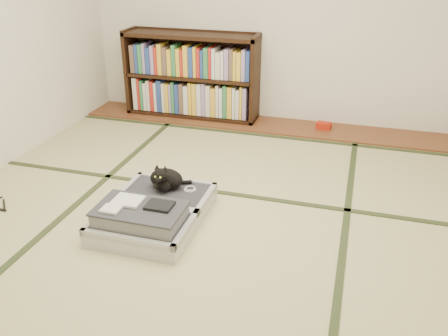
# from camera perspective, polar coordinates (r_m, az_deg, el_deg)

# --- Properties ---
(floor) EXTENTS (4.50, 4.50, 0.00)m
(floor) POSITION_cam_1_polar(r_m,az_deg,el_deg) (3.48, -2.43, -6.02)
(floor) COLOR #C2B481
(floor) RESTS_ON ground
(wood_strip) EXTENTS (4.00, 0.50, 0.02)m
(wood_strip) POSITION_cam_1_polar(r_m,az_deg,el_deg) (5.22, 4.60, 5.26)
(wood_strip) COLOR brown
(wood_strip) RESTS_ON ground
(red_item) EXTENTS (0.16, 0.12, 0.07)m
(red_item) POSITION_cam_1_polar(r_m,az_deg,el_deg) (5.15, 11.91, 5.02)
(red_item) COLOR #A91E0D
(red_item) RESTS_ON wood_strip
(room_shell) EXTENTS (4.50, 4.50, 4.50)m
(room_shell) POSITION_cam_1_polar(r_m,az_deg,el_deg) (2.98, -2.97, 18.61)
(room_shell) COLOR white
(room_shell) RESTS_ON ground
(tatami_borders) EXTENTS (4.00, 4.50, 0.01)m
(tatami_borders) POSITION_cam_1_polar(r_m,az_deg,el_deg) (3.89, -0.11, -2.29)
(tatami_borders) COLOR #2D381E
(tatami_borders) RESTS_ON ground
(bookcase) EXTENTS (1.49, 0.34, 0.96)m
(bookcase) POSITION_cam_1_polar(r_m,az_deg,el_deg) (5.37, -3.93, 10.80)
(bookcase) COLOR black
(bookcase) RESTS_ON wood_strip
(suitcase) EXTENTS (0.66, 0.88, 0.26)m
(suitcase) POSITION_cam_1_polar(r_m,az_deg,el_deg) (3.39, -8.63, -5.40)
(suitcase) COLOR #BABABF
(suitcase) RESTS_ON floor
(cat) EXTENTS (0.29, 0.30, 0.24)m
(cat) POSITION_cam_1_polar(r_m,az_deg,el_deg) (3.57, -7.08, -1.32)
(cat) COLOR black
(cat) RESTS_ON suitcase
(cable_coil) EXTENTS (0.09, 0.09, 0.02)m
(cable_coil) POSITION_cam_1_polar(r_m,az_deg,el_deg) (3.58, -4.11, -2.53)
(cable_coil) COLOR white
(cable_coil) RESTS_ON suitcase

